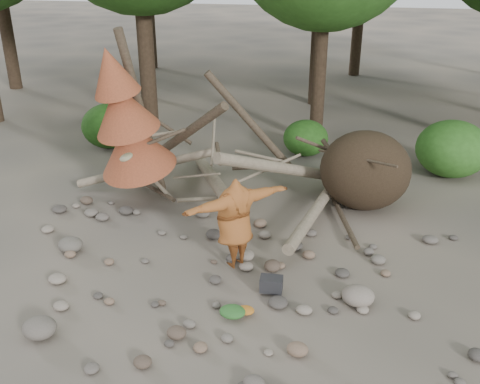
# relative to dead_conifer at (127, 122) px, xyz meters

# --- Properties ---
(ground) EXTENTS (120.00, 120.00, 0.00)m
(ground) POSITION_rel_dead_conifer_xyz_m (3.12, -3.37, -2.11)
(ground) COLOR #514C44
(ground) RESTS_ON ground
(deadfall_pile) EXTENTS (8.55, 5.24, 3.30)m
(deadfall_pile) POSITION_rel_dead_conifer_xyz_m (5.13, 0.87, -1.16)
(deadfall_pile) COLOR #332619
(deadfall_pile) RESTS_ON ground
(dead_conifer) EXTENTS (2.06, 2.16, 4.35)m
(dead_conifer) POSITION_rel_dead_conifer_xyz_m (0.00, 0.00, 0.00)
(dead_conifer) COLOR #4C3F30
(dead_conifer) RESTS_ON ground
(bush_left) EXTENTS (1.80, 1.80, 1.44)m
(bush_left) POSITION_rel_dead_conifer_xyz_m (-2.38, 3.83, -1.39)
(bush_left) COLOR #1F4A13
(bush_left) RESTS_ON ground
(bush_mid) EXTENTS (1.40, 1.40, 1.12)m
(bush_mid) POSITION_rel_dead_conifer_xyz_m (3.92, 4.43, -1.55)
(bush_mid) COLOR #295E1B
(bush_mid) RESTS_ON ground
(bush_right) EXTENTS (2.00, 2.00, 1.60)m
(bush_right) POSITION_rel_dead_conifer_xyz_m (8.12, 3.63, -1.31)
(bush_right) COLOR #347022
(bush_right) RESTS_ON ground
(frisbee_thrower) EXTENTS (3.24, 2.07, 2.34)m
(frisbee_thrower) POSITION_rel_dead_conifer_xyz_m (3.24, -2.51, -1.09)
(frisbee_thrower) COLOR brown
(frisbee_thrower) RESTS_ON ground
(backpack) EXTENTS (0.43, 0.30, 0.28)m
(backpack) POSITION_rel_dead_conifer_xyz_m (4.10, -3.23, -1.97)
(backpack) COLOR black
(backpack) RESTS_ON ground
(cloth_green) EXTENTS (0.46, 0.38, 0.17)m
(cloth_green) POSITION_rel_dead_conifer_xyz_m (3.56, -4.13, -2.02)
(cloth_green) COLOR #2A6126
(cloth_green) RESTS_ON ground
(cloth_orange) EXTENTS (0.31, 0.26, 0.11)m
(cloth_orange) POSITION_rel_dead_conifer_xyz_m (3.77, -4.00, -2.05)
(cloth_orange) COLOR #B1681E
(cloth_orange) RESTS_ON ground
(boulder_front_left) EXTENTS (0.57, 0.51, 0.34)m
(boulder_front_left) POSITION_rel_dead_conifer_xyz_m (0.55, -5.29, -1.94)
(boulder_front_left) COLOR #645D53
(boulder_front_left) RESTS_ON ground
(boulder_mid_right) EXTENTS (0.59, 0.54, 0.36)m
(boulder_mid_right) POSITION_rel_dead_conifer_xyz_m (5.69, -3.23, -1.93)
(boulder_mid_right) COLOR gray
(boulder_mid_right) RESTS_ON ground
(boulder_mid_left) EXTENTS (0.53, 0.48, 0.32)m
(boulder_mid_left) POSITION_rel_dead_conifer_xyz_m (-0.34, -2.63, -1.95)
(boulder_mid_left) COLOR #615C52
(boulder_mid_left) RESTS_ON ground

